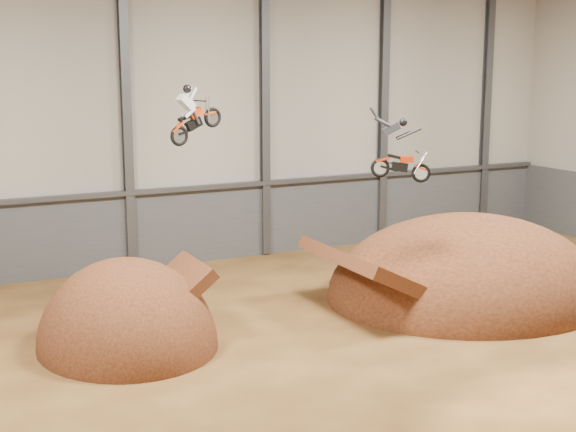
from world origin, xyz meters
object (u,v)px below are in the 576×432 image
object	(u,v)px
takeoff_ramp	(128,346)
fmx_rider_b	(400,146)
landing_ramp	(466,297)
fmx_rider_a	(199,107)

from	to	relation	value
takeoff_ramp	fmx_rider_b	distance (m)	11.39
takeoff_ramp	fmx_rider_b	bearing A→B (deg)	-14.32
landing_ramp	fmx_rider_a	xyz separation A→B (m)	(-10.51, 1.92, 7.74)
takeoff_ramp	landing_ramp	size ratio (longest dim) A/B	0.59
landing_ramp	fmx_rider_a	distance (m)	13.19
takeoff_ramp	fmx_rider_a	size ratio (longest dim) A/B	3.08
takeoff_ramp	landing_ramp	bearing A→B (deg)	-2.12
takeoff_ramp	fmx_rider_b	xyz separation A→B (m)	(9.08, -2.32, 6.47)
fmx_rider_a	fmx_rider_b	world-z (taller)	fmx_rider_a
takeoff_ramp	fmx_rider_a	xyz separation A→B (m)	(3.19, 1.41, 7.74)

